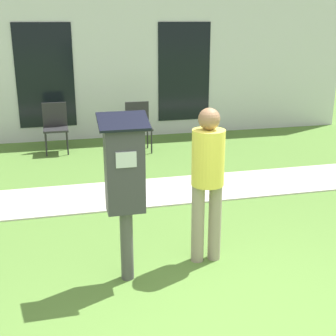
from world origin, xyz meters
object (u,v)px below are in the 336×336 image
at_px(parking_meter, 125,178).
at_px(outdoor_chair_middle, 138,122).
at_px(person_standing, 208,174).
at_px(outdoor_chair_left, 55,124).

distance_m(parking_meter, outdoor_chair_middle, 4.58).
xyz_separation_m(parking_meter, outdoor_chair_middle, (0.92, 4.46, -0.49)).
xyz_separation_m(person_standing, outdoor_chair_left, (-1.41, 4.56, -0.40)).
height_order(person_standing, outdoor_chair_left, person_standing).
xyz_separation_m(parking_meter, outdoor_chair_left, (-0.57, 4.73, -0.49)).
distance_m(person_standing, outdoor_chair_left, 4.79).
distance_m(person_standing, outdoor_chair_middle, 4.30).
distance_m(parking_meter, outdoor_chair_left, 4.79).
bearing_deg(outdoor_chair_middle, person_standing, -99.53).
relative_size(person_standing, outdoor_chair_middle, 1.76).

